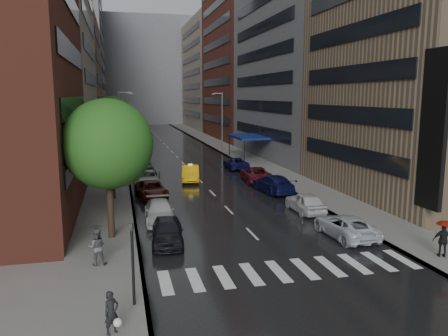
# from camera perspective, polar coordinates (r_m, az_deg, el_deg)

# --- Properties ---
(ground) EXTENTS (220.00, 220.00, 0.00)m
(ground) POSITION_cam_1_polar(r_m,az_deg,el_deg) (24.33, 6.54, -11.39)
(ground) COLOR gray
(ground) RESTS_ON ground
(road) EXTENTS (14.00, 140.00, 0.01)m
(road) POSITION_cam_1_polar(r_m,az_deg,el_deg) (72.27, -7.20, 2.53)
(road) COLOR black
(road) RESTS_ON ground
(sidewalk_left) EXTENTS (4.00, 140.00, 0.15)m
(sidewalk_left) POSITION_cam_1_polar(r_m,az_deg,el_deg) (71.83, -14.36, 2.32)
(sidewalk_left) COLOR gray
(sidewalk_left) RESTS_ON ground
(sidewalk_right) EXTENTS (4.00, 140.00, 0.15)m
(sidewalk_right) POSITION_cam_1_polar(r_m,az_deg,el_deg) (73.80, -0.24, 2.80)
(sidewalk_right) COLOR gray
(sidewalk_right) RESTS_ON ground
(crosswalk) EXTENTS (13.15, 2.80, 0.01)m
(crosswalk) POSITION_cam_1_polar(r_m,az_deg,el_deg) (22.67, 8.81, -13.01)
(crosswalk) COLOR silver
(crosswalk) RESTS_ON ground
(buildings_left) EXTENTS (8.00, 108.00, 38.00)m
(buildings_left) POSITION_cam_1_polar(r_m,az_deg,el_deg) (80.75, -19.16, 14.18)
(buildings_left) COLOR maroon
(buildings_left) RESTS_ON ground
(buildings_right) EXTENTS (8.05, 109.10, 36.00)m
(buildings_right) POSITION_cam_1_polar(r_m,az_deg,el_deg) (81.57, 2.86, 13.95)
(buildings_right) COLOR #937A5B
(buildings_right) RESTS_ON ground
(building_far) EXTENTS (40.00, 14.00, 32.00)m
(building_far) POSITION_cam_1_polar(r_m,az_deg,el_deg) (139.73, -10.58, 12.33)
(building_far) COLOR slate
(building_far) RESTS_ON ground
(tree_near) EXTENTS (5.32, 5.32, 8.49)m
(tree_near) POSITION_cam_1_polar(r_m,az_deg,el_deg) (26.48, -14.95, 3.01)
(tree_near) COLOR #382619
(tree_near) RESTS_ON ground
(tree_mid) EXTENTS (5.13, 5.13, 8.17)m
(tree_mid) POSITION_cam_1_polar(r_m,az_deg,el_deg) (36.78, -14.61, 4.41)
(tree_mid) COLOR #382619
(tree_mid) RESTS_ON ground
(tree_far) EXTENTS (5.40, 5.40, 8.60)m
(tree_far) POSITION_cam_1_polar(r_m,az_deg,el_deg) (54.45, -14.36, 6.28)
(tree_far) COLOR #382619
(tree_far) RESTS_ON ground
(taxi) EXTENTS (2.42, 5.03, 1.59)m
(taxi) POSITION_cam_1_polar(r_m,az_deg,el_deg) (44.64, -4.40, -0.68)
(taxi) COLOR yellow
(taxi) RESTS_ON ground
(parked_cars_left) EXTENTS (2.90, 35.79, 1.54)m
(parked_cars_left) POSITION_cam_1_polar(r_m,az_deg,el_deg) (39.94, -9.68, -2.11)
(parked_cars_left) COLOR black
(parked_cars_left) RESTS_ON ground
(parked_cars_right) EXTENTS (3.03, 30.92, 1.61)m
(parked_cars_right) POSITION_cam_1_polar(r_m,az_deg,el_deg) (39.69, 6.34, -2.06)
(parked_cars_right) COLOR silver
(parked_cars_right) RESTS_ON ground
(ped_bag_walker) EXTENTS (0.71, 0.64, 1.60)m
(ped_bag_walker) POSITION_cam_1_polar(r_m,az_deg,el_deg) (16.94, -14.43, -17.93)
(ped_bag_walker) COLOR black
(ped_bag_walker) RESTS_ON sidewalk_left
(ped_black_umbrella) EXTENTS (0.96, 0.98, 2.09)m
(ped_black_umbrella) POSITION_cam_1_polar(r_m,az_deg,el_deg) (23.14, -16.29, -9.21)
(ped_black_umbrella) COLOR #515056
(ped_black_umbrella) RESTS_ON sidewalk_left
(ped_red_umbrella) EXTENTS (1.13, 0.84, 2.01)m
(ped_red_umbrella) POSITION_cam_1_polar(r_m,az_deg,el_deg) (26.06, 26.77, -7.87)
(ped_red_umbrella) COLOR black
(ped_red_umbrella) RESTS_ON sidewalk_right
(traffic_light) EXTENTS (0.18, 0.15, 3.45)m
(traffic_light) POSITION_cam_1_polar(r_m,az_deg,el_deg) (18.32, -11.86, -11.21)
(traffic_light) COLOR black
(traffic_light) RESTS_ON sidewalk_left
(street_lamp_left) EXTENTS (1.74, 0.22, 9.00)m
(street_lamp_left) POSITION_cam_1_polar(r_m,az_deg,el_deg) (51.45, -13.37, 5.03)
(street_lamp_left) COLOR gray
(street_lamp_left) RESTS_ON sidewalk_left
(street_lamp_right) EXTENTS (1.74, 0.22, 9.00)m
(street_lamp_right) POSITION_cam_1_polar(r_m,az_deg,el_deg) (68.24, -0.31, 6.31)
(street_lamp_right) COLOR gray
(street_lamp_right) RESTS_ON sidewalk_right
(awning) EXTENTS (4.00, 8.00, 3.12)m
(awning) POSITION_cam_1_polar(r_m,az_deg,el_deg) (59.06, 3.12, 4.10)
(awning) COLOR navy
(awning) RESTS_ON sidewalk_right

